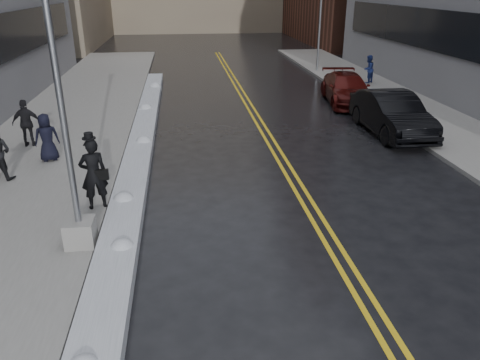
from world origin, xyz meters
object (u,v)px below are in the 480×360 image
object	(u,v)px
pedestrian_d	(27,123)
car_black	(392,114)
traffic_signal	(320,21)
pedestrian_fedora	(93,174)
pedestrian_east	(368,69)
car_maroon	(347,89)
fire_hydrant	(423,118)
pedestrian_c	(47,137)
lamppost	(67,146)

from	to	relation	value
pedestrian_d	car_black	xyz separation A→B (m)	(13.97, 0.21, -0.17)
traffic_signal	pedestrian_d	xyz separation A→B (m)	(-14.97, -14.47, -2.39)
pedestrian_fedora	car_black	world-z (taller)	pedestrian_fedora
pedestrian_east	car_maroon	distance (m)	5.07
traffic_signal	pedestrian_east	world-z (taller)	traffic_signal
pedestrian_east	car_black	xyz separation A→B (m)	(-2.78, -9.60, -0.12)
fire_hydrant	pedestrian_east	distance (m)	9.43
fire_hydrant	traffic_signal	distance (m)	14.30
pedestrian_c	car_maroon	distance (m)	14.79
pedestrian_d	pedestrian_east	world-z (taller)	pedestrian_d
pedestrian_c	car_maroon	world-z (taller)	pedestrian_c
fire_hydrant	lamppost	bearing A→B (deg)	-146.96
traffic_signal	car_black	distance (m)	14.53
car_maroon	car_black	bearing A→B (deg)	-83.13
pedestrian_c	pedestrian_d	distance (m)	2.02
car_maroon	pedestrian_d	bearing A→B (deg)	-151.36
traffic_signal	pedestrian_d	distance (m)	20.96
lamppost	fire_hydrant	world-z (taller)	lamppost
pedestrian_fedora	pedestrian_d	xyz separation A→B (m)	(-3.24, 5.60, -0.10)
fire_hydrant	car_black	world-z (taller)	car_black
pedestrian_fedora	pedestrian_d	distance (m)	6.47
fire_hydrant	traffic_signal	world-z (taller)	traffic_signal
car_maroon	traffic_signal	bearing A→B (deg)	90.46
traffic_signal	pedestrian_c	size ratio (longest dim) A/B	3.73
car_maroon	pedestrian_east	bearing A→B (deg)	63.56
lamppost	car_maroon	distance (m)	17.08
car_black	pedestrian_east	bearing A→B (deg)	73.62
pedestrian_d	car_maroon	world-z (taller)	pedestrian_d
fire_hydrant	pedestrian_east	xyz separation A→B (m)	(1.28, 9.34, 0.41)
fire_hydrant	traffic_signal	bearing A→B (deg)	92.05
pedestrian_c	car_maroon	bearing A→B (deg)	-169.89
pedestrian_east	traffic_signal	bearing A→B (deg)	-108.63
lamppost	fire_hydrant	distance (m)	14.81
pedestrian_fedora	car_maroon	world-z (taller)	pedestrian_fedora
traffic_signal	pedestrian_east	size ratio (longest dim) A/B	3.69
lamppost	pedestrian_fedora	bearing A→B (deg)	88.05
lamppost	car_black	bearing A→B (deg)	35.60
pedestrian_fedora	car_maroon	bearing A→B (deg)	-153.31
pedestrian_c	pedestrian_d	size ratio (longest dim) A/B	0.94
pedestrian_east	lamppost	bearing A→B (deg)	12.40
pedestrian_east	fire_hydrant	bearing A→B (deg)	42.67
car_black	car_maroon	size ratio (longest dim) A/B	1.01
pedestrian_east	pedestrian_c	bearing A→B (deg)	-3.21
lamppost	car_maroon	bearing A→B (deg)	50.51
pedestrian_fedora	car_black	xyz separation A→B (m)	(10.73, 5.81, -0.27)
fire_hydrant	car_maroon	distance (m)	5.33
pedestrian_fedora	lamppost	bearing A→B (deg)	68.58
pedestrian_fedora	pedestrian_east	size ratio (longest dim) A/B	1.18
pedestrian_d	car_black	bearing A→B (deg)	178.03
fire_hydrant	pedestrian_c	xyz separation A→B (m)	(-14.38, -2.17, 0.41)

